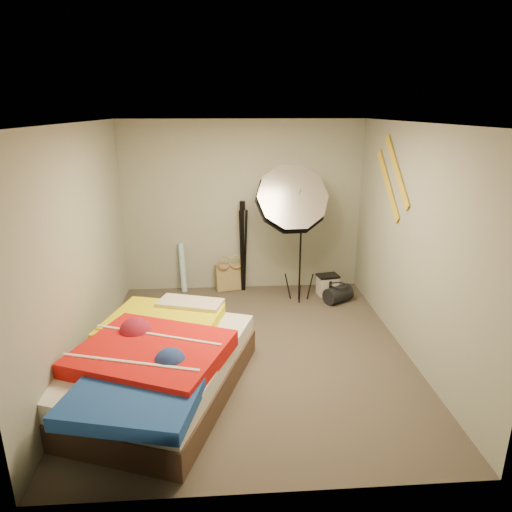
{
  "coord_description": "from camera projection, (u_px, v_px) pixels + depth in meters",
  "views": [
    {
      "loc": [
        -0.26,
        -4.58,
        2.64
      ],
      "look_at": [
        0.1,
        0.6,
        0.95
      ],
      "focal_mm": 32.0,
      "sensor_mm": 36.0,
      "label": 1
    }
  ],
  "objects": [
    {
      "name": "tote_bag",
      "position": [
        229.0,
        277.0,
        6.9
      ],
      "size": [
        0.44,
        0.27,
        0.42
      ],
      "primitive_type": "cube",
      "rotation": [
        -0.14,
        0.0,
        0.23
      ],
      "color": "tan",
      "rests_on": "floor"
    },
    {
      "name": "wall_stripe_lower",
      "position": [
        388.0,
        185.0,
        5.56
      ],
      "size": [
        0.02,
        0.91,
        0.78
      ],
      "primitive_type": "cube",
      "rotation": [
        0.7,
        0.0,
        0.0
      ],
      "color": "gold",
      "rests_on": "wall_right"
    },
    {
      "name": "camera_tripod",
      "position": [
        243.0,
        240.0,
        6.7
      ],
      "size": [
        0.09,
        0.09,
        1.37
      ],
      "color": "black",
      "rests_on": "floor"
    },
    {
      "name": "duffel_bag",
      "position": [
        338.0,
        294.0,
        6.47
      ],
      "size": [
        0.46,
        0.4,
        0.24
      ],
      "primitive_type": "cylinder",
      "rotation": [
        0.0,
        1.57,
        0.54
      ],
      "color": "black",
      "rests_on": "floor"
    },
    {
      "name": "wall_left",
      "position": [
        80.0,
        250.0,
        4.68
      ],
      "size": [
        0.0,
        4.0,
        4.0
      ],
      "primitive_type": "plane",
      "rotation": [
        1.57,
        0.0,
        1.57
      ],
      "color": "gray",
      "rests_on": "floor"
    },
    {
      "name": "wall_front",
      "position": [
        269.0,
        337.0,
        2.89
      ],
      "size": [
        3.5,
        0.0,
        3.5
      ],
      "primitive_type": "plane",
      "rotation": [
        -1.57,
        0.0,
        0.0
      ],
      "color": "gray",
      "rests_on": "floor"
    },
    {
      "name": "wrapping_roll",
      "position": [
        183.0,
        268.0,
        6.81
      ],
      "size": [
        0.14,
        0.22,
        0.73
      ],
      "primitive_type": "cylinder",
      "rotation": [
        -0.17,
        0.0,
        0.27
      ],
      "color": "#57A7DD",
      "rests_on": "floor"
    },
    {
      "name": "wall_back",
      "position": [
        243.0,
        207.0,
        6.69
      ],
      "size": [
        3.5,
        0.0,
        3.5
      ],
      "primitive_type": "plane",
      "rotation": [
        1.57,
        0.0,
        0.0
      ],
      "color": "gray",
      "rests_on": "floor"
    },
    {
      "name": "ceiling",
      "position": [
        250.0,
        123.0,
        4.4
      ],
      "size": [
        4.0,
        4.0,
        0.0
      ],
      "primitive_type": "plane",
      "rotation": [
        3.14,
        0.0,
        0.0
      ],
      "color": "silver",
      "rests_on": "wall_back"
    },
    {
      "name": "camera_case",
      "position": [
        327.0,
        285.0,
        6.74
      ],
      "size": [
        0.31,
        0.25,
        0.28
      ],
      "primitive_type": "cube",
      "rotation": [
        0.0,
        0.0,
        0.19
      ],
      "color": "silver",
      "rests_on": "floor"
    },
    {
      "name": "floor",
      "position": [
        251.0,
        352.0,
        5.18
      ],
      "size": [
        4.0,
        4.0,
        0.0
      ],
      "primitive_type": "plane",
      "color": "#4D453C",
      "rests_on": "ground"
    },
    {
      "name": "photo_umbrella",
      "position": [
        291.0,
        201.0,
        6.01
      ],
      "size": [
        1.18,
        0.87,
        2.05
      ],
      "color": "black",
      "rests_on": "floor"
    },
    {
      "name": "bed",
      "position": [
        156.0,
        365.0,
        4.36
      ],
      "size": [
        2.0,
        2.48,
        0.6
      ],
      "color": "#4F372B",
      "rests_on": "floor"
    },
    {
      "name": "wall_stripe_upper",
      "position": [
        397.0,
        171.0,
        5.26
      ],
      "size": [
        0.02,
        0.91,
        0.78
      ],
      "primitive_type": "cube",
      "rotation": [
        0.7,
        0.0,
        0.0
      ],
      "color": "gold",
      "rests_on": "wall_right"
    },
    {
      "name": "wall_right",
      "position": [
        413.0,
        243.0,
        4.91
      ],
      "size": [
        0.0,
        4.0,
        4.0
      ],
      "primitive_type": "plane",
      "rotation": [
        1.57,
        0.0,
        -1.57
      ],
      "color": "gray",
      "rests_on": "floor"
    }
  ]
}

